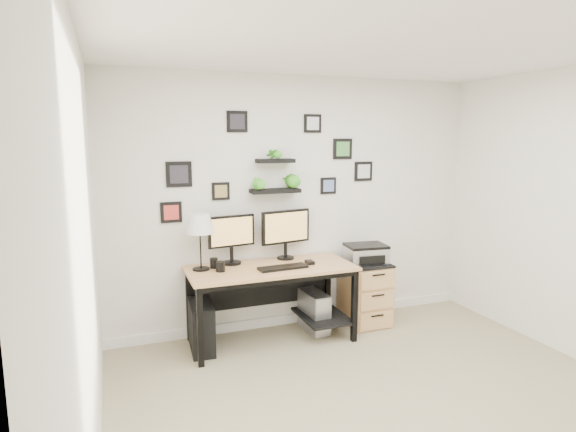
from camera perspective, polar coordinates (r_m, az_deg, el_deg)
name	(u,v)px	position (r m, az deg, el deg)	size (l,w,h in m)	color
room	(299,317)	(5.33, 1.37, -11.92)	(4.00, 4.00, 4.00)	tan
desk	(273,278)	(4.73, -1.74, -7.33)	(1.60, 0.70, 0.75)	tan
monitor_left	(232,236)	(4.71, -6.71, -2.35)	(0.47, 0.21, 0.48)	black
monitor_right	(286,230)	(4.88, -0.26, -1.69)	(0.54, 0.20, 0.50)	black
keyboard	(283,268)	(4.58, -0.62, -6.13)	(0.47, 0.15, 0.02)	black
mouse	(310,262)	(4.75, 2.59, -5.50)	(0.07, 0.11, 0.03)	black
table_lamp	(200,225)	(4.52, -10.41, -1.06)	(0.26, 0.26, 0.53)	black
mug	(220,267)	(4.52, -8.01, -5.95)	(0.08, 0.08, 0.10)	black
pen_cup	(214,263)	(4.64, -8.78, -5.54)	(0.07, 0.07, 0.10)	black
pc_tower_black	(201,327)	(4.68, -10.24, -12.78)	(0.20, 0.46, 0.46)	black
pc_tower_grey	(314,312)	(5.05, 3.12, -11.26)	(0.21, 0.43, 0.41)	gray
file_cabinet	(365,293)	(5.29, 9.10, -8.95)	(0.43, 0.53, 0.67)	tan
printer	(366,253)	(5.18, 9.23, -4.38)	(0.44, 0.37, 0.19)	silver
wall_decor	(275,170)	(4.83, -1.59, 5.45)	(2.27, 0.18, 1.06)	black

